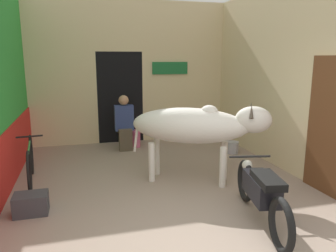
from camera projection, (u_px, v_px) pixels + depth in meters
The scene contains 10 objects.
ground_plane at pixel (204, 247), 3.64m from camera, with size 30.00×30.00×0.00m, color gray.
wall_back_with_doorway at pixel (125, 81), 8.20m from camera, with size 4.77×0.93×3.41m.
wall_right_with_door at pixel (281, 78), 6.21m from camera, with size 0.22×4.92×3.41m.
cow at pixel (197, 126), 5.41m from camera, with size 2.26×1.51×1.38m.
motorcycle_near at pixel (261, 192), 4.12m from camera, with size 0.62×1.89×0.73m.
bicycle at pixel (30, 163), 5.41m from camera, with size 0.44×1.79×0.73m.
shopkeeper_seated at pixel (124, 122), 7.40m from camera, with size 0.42×0.34×1.24m.
plastic_stool at pixel (136, 138), 7.70m from camera, with size 0.31×0.31×0.39m.
crate at pixel (31, 204), 4.40m from camera, with size 0.44×0.32×0.28m.
bucket at pixel (232, 147), 7.21m from camera, with size 0.26×0.26×0.26m.
Camera 1 is at (-1.26, -3.06, 2.07)m, focal length 35.00 mm.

